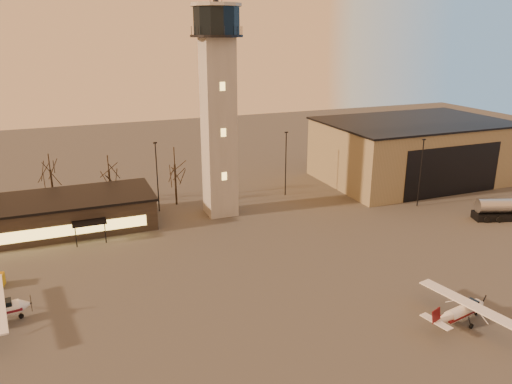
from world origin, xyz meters
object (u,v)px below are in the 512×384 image
at_px(hangar, 412,150).
at_px(cessna_front, 464,312).
at_px(control_tower, 218,98).
at_px(terminal, 54,214).
at_px(fuel_truck, 504,211).

bearing_deg(hangar, cessna_front, -122.30).
height_order(control_tower, cessna_front, control_tower).
xyz_separation_m(terminal, cessna_front, (33.58, -36.62, -1.25)).
relative_size(hangar, fuel_truck, 3.66).
bearing_deg(control_tower, cessna_front, -71.50).
xyz_separation_m(control_tower, hangar, (36.00, 3.98, -11.17)).
relative_size(control_tower, cessna_front, 3.37).
height_order(control_tower, fuel_truck, control_tower).
distance_m(cessna_front, fuel_truck, 29.73).
bearing_deg(hangar, terminal, -178.03).
xyz_separation_m(terminal, fuel_truck, (57.37, -18.79, -0.98)).
distance_m(control_tower, terminal, 26.24).
xyz_separation_m(control_tower, terminal, (-21.99, 1.98, -14.17)).
bearing_deg(cessna_front, terminal, 121.55).
bearing_deg(hangar, control_tower, -173.69).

